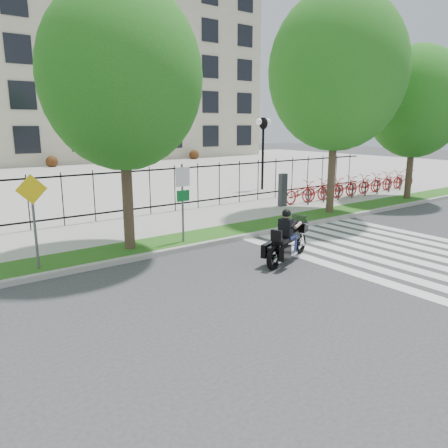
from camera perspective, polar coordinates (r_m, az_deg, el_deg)
ground at (r=10.83m, az=7.86°, el=-8.10°), size 120.00×120.00×0.00m
curb at (r=13.86m, az=-4.12°, el=-2.98°), size 60.00×0.20×0.15m
grass_verge at (r=14.55m, az=-5.94°, el=-2.24°), size 60.00×1.50×0.15m
sidewalk at (r=16.69m, az=-10.38°, el=-0.42°), size 60.00×3.50×0.15m
plaza at (r=33.14m, az=-24.23°, el=5.18°), size 80.00×34.00×0.10m
crosswalk_stripes at (r=14.49m, az=21.61°, el=-3.46°), size 5.70×8.00×0.01m
iron_fence at (r=18.04m, az=-13.03°, el=3.94°), size 30.00×0.06×2.00m
lamp_post_right at (r=25.72m, az=5.14°, el=11.41°), size 1.06×0.70×4.25m
street_tree_1 at (r=13.31m, az=-13.23°, el=18.21°), size 4.61×4.61×7.68m
street_tree_2 at (r=19.20m, az=14.55°, el=18.74°), size 5.56×5.56×8.99m
street_tree_3 at (r=24.10m, az=23.77°, el=14.37°), size 4.71×4.71×7.49m
bike_share_station at (r=24.56m, az=16.98°, el=4.90°), size 11.17×0.89×1.50m
sign_pole_regulatory at (r=13.88m, az=-5.41°, el=4.06°), size 0.50×0.09×2.50m
sign_pole_warning at (r=12.20m, az=-23.66°, el=1.81°), size 0.78×0.09×2.49m
motorcycle_rider at (r=12.61m, az=8.31°, el=-2.12°), size 2.33×1.18×1.87m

